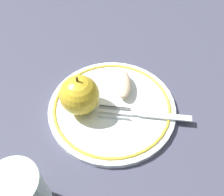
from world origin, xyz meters
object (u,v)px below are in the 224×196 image
object	(u,v)px
apple_red_whole	(79,95)
fork	(147,115)
apple_slice_front	(123,84)
plate	(112,107)

from	to	relation	value
apple_red_whole	fork	size ratio (longest dim) A/B	0.47
apple_red_whole	fork	bearing A→B (deg)	73.82
apple_slice_front	fork	bearing A→B (deg)	31.21
apple_red_whole	apple_slice_front	bearing A→B (deg)	114.10
plate	fork	world-z (taller)	fork
apple_red_whole	apple_slice_front	xyz separation A→B (m)	(-0.04, 0.08, -0.02)
apple_red_whole	apple_slice_front	world-z (taller)	apple_red_whole
fork	plate	bearing A→B (deg)	-13.23
apple_slice_front	fork	xyz separation A→B (m)	(0.07, 0.03, -0.01)
plate	fork	xyz separation A→B (m)	(0.03, 0.06, 0.01)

